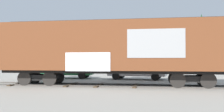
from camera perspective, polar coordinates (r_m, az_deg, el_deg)
ground_plane at (r=15.77m, az=5.51°, el=-6.89°), size 260.00×260.00×0.00m
track at (r=15.88m, az=1.11°, el=-6.71°), size 60.00×2.53×0.08m
freight_car at (r=15.86m, az=0.20°, el=1.89°), size 14.63×3.07×4.23m
hillside at (r=89.52m, az=8.27°, el=1.20°), size 137.24×42.16×14.75m
parked_car_green at (r=22.87m, az=-10.22°, el=-2.96°), size 4.52×2.01×1.66m
parked_car_silver at (r=21.28m, az=5.59°, el=-3.06°), size 4.99×2.52×1.71m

